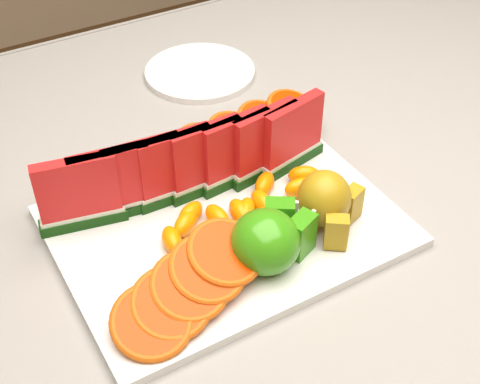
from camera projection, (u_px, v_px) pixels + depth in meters
The scene contains 10 objects.
table at pixel (213, 255), 0.93m from camera, with size 1.40×0.90×0.75m.
tablecloth at pixel (212, 222), 0.89m from camera, with size 1.53×1.03×0.20m.
platter at pixel (226, 226), 0.82m from camera, with size 0.40×0.30×0.01m.
apple_cluster at pixel (270, 239), 0.75m from camera, with size 0.11×0.09×0.07m.
pear_cluster at pixel (326, 201), 0.79m from camera, with size 0.09×0.09×0.07m.
side_plate at pixel (200, 72), 1.09m from camera, with size 0.22×0.22×0.01m.
watermelon_row at pixel (191, 165), 0.82m from camera, with size 0.39×0.07×0.10m.
orange_fan_front at pixel (190, 286), 0.70m from camera, with size 0.21×0.14×0.06m.
orange_fan_back at pixel (202, 143), 0.90m from camera, with size 0.38×0.10×0.05m.
tangerine_segments at pixel (240, 206), 0.82m from camera, with size 0.24×0.08×0.03m.
Camera 1 is at (-0.29, -0.58, 1.33)m, focal length 50.00 mm.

